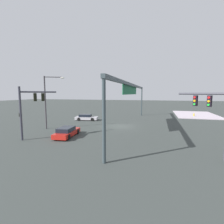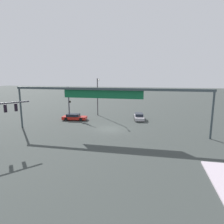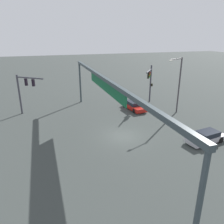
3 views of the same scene
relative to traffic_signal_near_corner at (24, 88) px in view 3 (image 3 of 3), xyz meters
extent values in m
plane|color=#363C39|center=(10.88, 10.39, -3.84)|extent=(210.61, 210.61, 0.00)
cylinder|color=#3E3E47|center=(-0.60, -0.77, -1.02)|extent=(0.26, 0.26, 5.64)
cylinder|color=#3E3E47|center=(0.71, 0.90, 1.48)|extent=(2.76, 3.46, 0.19)
cube|color=black|center=(0.29, 0.36, 0.86)|extent=(0.40, 0.41, 0.95)
cylinder|color=red|center=(0.16, 0.46, 1.15)|extent=(0.17, 0.19, 0.20)
cylinder|color=orange|center=(0.16, 0.46, 0.85)|extent=(0.17, 0.19, 0.20)
cylinder|color=green|center=(0.16, 0.46, 0.55)|extent=(0.17, 0.19, 0.20)
cube|color=black|center=(1.01, 1.30, 0.86)|extent=(0.40, 0.41, 0.95)
cylinder|color=red|center=(0.89, 1.40, 1.15)|extent=(0.17, 0.19, 0.20)
cylinder|color=orange|center=(0.89, 1.40, 0.85)|extent=(0.17, 0.19, 0.20)
cylinder|color=green|center=(0.89, 1.40, 0.55)|extent=(0.17, 0.19, 0.20)
cylinder|color=#363541|center=(-0.11, 19.45, -0.78)|extent=(0.24, 0.24, 6.12)
cylinder|color=#363541|center=(1.51, 18.20, 1.67)|extent=(3.35, 2.63, 0.18)
cube|color=black|center=(1.16, 18.47, 1.06)|extent=(0.41, 0.40, 0.95)
cylinder|color=red|center=(1.26, 18.60, 1.35)|extent=(0.20, 0.17, 0.20)
cylinder|color=orange|center=(1.26, 18.60, 1.05)|extent=(0.20, 0.17, 0.20)
cylinder|color=green|center=(1.26, 18.60, 0.75)|extent=(0.20, 0.17, 0.20)
cube|color=black|center=(1.85, 17.94, 1.06)|extent=(0.41, 0.40, 0.95)
cylinder|color=red|center=(1.95, 18.07, 1.35)|extent=(0.20, 0.17, 0.20)
cylinder|color=orange|center=(1.95, 18.07, 1.05)|extent=(0.20, 0.17, 0.20)
cylinder|color=green|center=(1.95, 18.07, 0.75)|extent=(0.20, 0.17, 0.20)
cube|color=black|center=(0.04, 19.65, -0.92)|extent=(0.38, 0.37, 0.44)
cylinder|color=#3D393E|center=(5.91, 20.73, 0.10)|extent=(0.20, 0.20, 7.89)
cylinder|color=#3D393E|center=(6.41, 19.54, 3.90)|extent=(1.11, 2.42, 0.12)
ellipsoid|color=silver|center=(6.91, 18.36, 3.80)|extent=(0.51, 0.67, 0.20)
cylinder|color=#344044|center=(-3.61, 8.38, -0.63)|extent=(0.28, 0.28, 6.42)
cylinder|color=#344044|center=(25.38, 8.38, -0.63)|extent=(0.28, 0.28, 6.42)
cube|color=#344044|center=(10.88, 8.38, 2.76)|extent=(29.39, 0.35, 0.35)
cube|color=#105B35|center=(10.15, 8.60, 2.08)|extent=(12.06, 0.08, 1.46)
cube|color=#B5AFB8|center=(14.96, 18.18, -3.41)|extent=(2.34, 4.59, 0.55)
cube|color=black|center=(14.92, 18.44, -2.88)|extent=(1.83, 2.48, 0.50)
cylinder|color=black|center=(15.94, 16.95, -3.52)|extent=(0.31, 0.67, 0.64)
cylinder|color=black|center=(14.37, 16.72, -3.52)|extent=(0.31, 0.67, 0.64)
cylinder|color=black|center=(15.54, 19.64, -3.52)|extent=(0.31, 0.67, 0.64)
cylinder|color=black|center=(13.97, 19.40, -3.52)|extent=(0.31, 0.67, 0.64)
cube|color=red|center=(2.79, 15.35, -3.41)|extent=(4.78, 2.25, 0.55)
cube|color=black|center=(2.51, 15.32, -2.88)|extent=(2.55, 1.80, 0.50)
cylinder|color=black|center=(4.12, 16.32, -3.52)|extent=(0.66, 0.29, 0.64)
cylinder|color=black|center=(4.30, 14.69, -3.52)|extent=(0.66, 0.29, 0.64)
cylinder|color=black|center=(1.28, 16.02, -3.52)|extent=(0.66, 0.29, 0.64)
cylinder|color=black|center=(1.45, 14.38, -3.52)|extent=(0.66, 0.29, 0.64)
camera|label=1|loc=(-15.33, 4.49, 1.51)|focal=26.72mm
camera|label=2|loc=(17.52, -19.89, 4.89)|focal=31.89mm
camera|label=3|loc=(31.36, 2.36, 6.94)|focal=34.70mm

